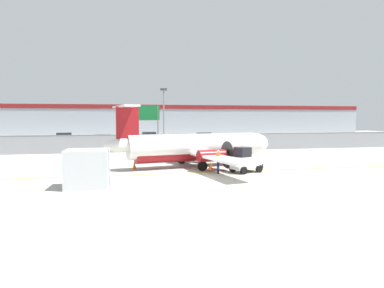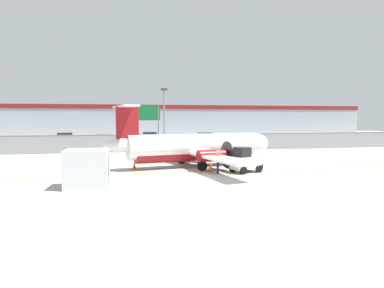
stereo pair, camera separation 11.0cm
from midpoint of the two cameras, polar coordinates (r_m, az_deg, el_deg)
name	(u,v)px [view 2 (the right image)]	position (r m, az deg, el deg)	size (l,w,h in m)	color
ground_plane	(195,173)	(25.08, 0.69, -4.80)	(140.00, 140.00, 0.01)	#ADA89E
perimeter_fence	(167,142)	(40.63, -4.18, 0.31)	(98.00, 0.10, 2.10)	gray
parking_lot_strip	(157,144)	(52.10, -5.84, 0.04)	(98.00, 17.00, 0.12)	#38383A
background_building	(147,121)	(70.37, -7.42, 3.76)	(91.00, 8.10, 6.50)	#A8B2BC
commuter_airplane	(197,147)	(27.96, 1.01, -0.54)	(14.33, 16.02, 4.92)	white
baggage_tug	(245,161)	(25.38, 9.00, -2.80)	(2.57, 2.03, 1.88)	silver
ground_crew_worker	(218,160)	(24.70, 4.47, -2.73)	(0.41, 0.55, 1.70)	#191E4C
cargo_container	(87,168)	(20.60, -16.96, -3.92)	(2.49, 2.11, 2.20)	silver
traffic_cone_near_left	(134,165)	(27.06, -9.47, -3.52)	(0.36, 0.36, 0.64)	orange
traffic_cone_near_right	(227,163)	(28.35, 5.89, -3.12)	(0.36, 0.36, 0.64)	orange
traffic_cone_far_left	(211,165)	(26.85, 3.23, -3.52)	(0.36, 0.36, 0.64)	orange
traffic_cone_far_right	(255,161)	(29.71, 10.51, -2.83)	(0.36, 0.36, 0.64)	orange
parked_car_0	(66,138)	(56.46, -20.25, 0.97)	(4.36, 2.36, 1.58)	slate
parked_car_1	(104,140)	(49.25, -14.38, 0.64)	(4.26, 2.12, 1.58)	navy
parked_car_2	(149,137)	(56.02, -7.12, 1.18)	(4.25, 2.11, 1.58)	silver
parked_car_3	(204,138)	(53.66, 2.04, 1.07)	(4.31, 2.24, 1.58)	silver
parked_car_4	(254,139)	(51.84, 10.37, 0.89)	(4.25, 2.10, 1.58)	red
apron_light_pole	(164,115)	(38.43, -4.59, 4.82)	(0.70, 0.30, 7.27)	slate
highway_sign	(145,117)	(42.69, -7.69, 4.54)	(3.60, 0.14, 5.50)	slate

